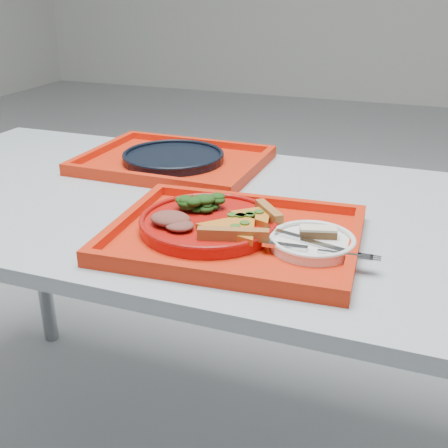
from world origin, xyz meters
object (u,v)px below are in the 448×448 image
at_px(tray_main, 234,238).
at_px(dessert_bar, 318,232).
at_px(navy_plate, 173,158).
at_px(tray_far, 174,163).
at_px(dinner_plate, 209,225).

xyz_separation_m(tray_main, dessert_bar, (0.15, 0.02, 0.03)).
bearing_deg(tray_main, navy_plate, 124.93).
height_order(navy_plate, dessert_bar, dessert_bar).
bearing_deg(tray_main, tray_far, 124.93).
relative_size(navy_plate, dessert_bar, 3.77).
bearing_deg(tray_far, dessert_bar, -37.53).
height_order(tray_main, navy_plate, navy_plate).
bearing_deg(tray_far, dinner_plate, -55.35).
bearing_deg(tray_far, navy_plate, 0.00).
relative_size(tray_main, tray_far, 1.00).
height_order(tray_far, navy_plate, navy_plate).
relative_size(tray_far, navy_plate, 1.73).
height_order(tray_far, dinner_plate, dinner_plate).
distance_m(dinner_plate, navy_plate, 0.44).
height_order(dinner_plate, navy_plate, dinner_plate).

